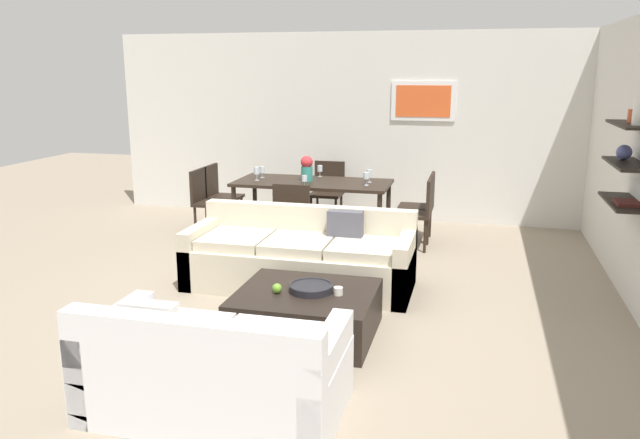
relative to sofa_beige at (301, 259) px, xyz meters
The scene contains 22 objects.
ground_plane 0.46m from the sofa_beige, 68.49° to the right, with size 18.00×18.00×0.00m, color gray.
back_wall_unit 3.39m from the sofa_beige, 82.21° to the left, with size 8.40×0.09×2.70m.
sofa_beige is the anchor object (origin of this frame).
loveseat_white 2.49m from the sofa_beige, 87.19° to the right, with size 1.62×0.90×0.78m.
coffee_table 1.21m from the sofa_beige, 72.14° to the right, with size 1.14×1.00×0.38m.
decorative_bowl 1.21m from the sofa_beige, 70.15° to the right, with size 0.37×0.37×0.06m.
candle_jar 1.34m from the sofa_beige, 60.86° to the right, with size 0.08×0.08×0.06m, color silver.
apple_on_coffee_table 1.26m from the sofa_beige, 83.11° to the right, with size 0.08×0.08×0.08m, color #669E2D.
dining_table 1.98m from the sofa_beige, 101.37° to the left, with size 2.02×0.90×0.75m.
dining_chair_foot 1.13m from the sofa_beige, 110.09° to the left, with size 0.44×0.44×0.88m.
dining_chair_right_near 2.00m from the sofa_beige, 58.74° to the left, with size 0.44×0.44×0.88m.
dining_chair_left_far 2.78m from the sofa_beige, 130.48° to the left, with size 0.44×0.44×0.88m.
dining_chair_head 2.80m from the sofa_beige, 97.89° to the left, with size 0.44×0.44×0.88m.
dining_chair_right_far 2.36m from the sofa_beige, 63.89° to the left, with size 0.44×0.44×0.88m.
dining_chair_left_near 2.48m from the sofa_beige, 136.59° to the left, with size 0.44×0.44×0.88m.
wine_glass_right_far 2.12m from the sofa_beige, 80.20° to the left, with size 0.07×0.07×0.17m.
wine_glass_right_near 1.92m from the sofa_beige, 79.01° to the left, with size 0.08×0.08×0.17m.
wine_glass_left_near 2.19m from the sofa_beige, 121.85° to the left, with size 0.07×0.07×0.18m.
wine_glass_left_far 2.37m from the sofa_beige, 118.92° to the left, with size 0.07×0.07×0.15m.
wine_glass_foot 1.66m from the sofa_beige, 104.19° to the left, with size 0.07×0.07×0.14m.
wine_glass_head 2.39m from the sofa_beige, 99.47° to the left, with size 0.07×0.07×0.15m.
centerpiece_vase 2.08m from the sofa_beige, 103.59° to the left, with size 0.16×0.16×0.33m.
Camera 1 is at (1.56, -5.54, 2.18)m, focal length 35.15 mm.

